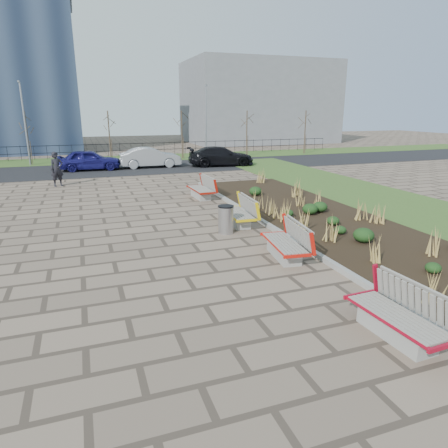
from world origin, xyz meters
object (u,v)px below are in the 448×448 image
object	(u,v)px
car_blue	(89,160)
lamp_east	(206,123)
bench_d	(200,188)
pedestrian	(57,169)
bench_c	(238,211)
car_black	(221,156)
bench_b	(284,241)
litter_bin	(226,220)
bench_a	(398,313)
car_silver	(150,157)
lamp_west	(25,125)

from	to	relation	value
car_blue	lamp_east	world-z (taller)	lamp_east
bench_d	pedestrian	xyz separation A→B (m)	(-6.62, 5.63, 0.45)
bench_c	car_black	xyz separation A→B (m)	(4.64, 15.35, 0.24)
bench_b	car_blue	size ratio (longest dim) A/B	0.50
car_black	lamp_east	xyz separation A→B (m)	(0.36, 4.92, 2.30)
bench_c	litter_bin	bearing A→B (deg)	-128.78
bench_b	litter_bin	bearing A→B (deg)	112.92
bench_b	bench_a	bearing A→B (deg)	-82.52
bench_c	litter_bin	distance (m)	1.16
bench_c	litter_bin	size ratio (longest dim) A/B	2.20
bench_b	pedestrian	bearing A→B (deg)	122.48
car_silver	lamp_east	size ratio (longest dim) A/B	0.73
car_blue	bench_a	bearing A→B (deg)	-166.82
litter_bin	lamp_east	xyz separation A→B (m)	(5.77, 21.13, 2.56)
bench_d	pedestrian	distance (m)	8.70
car_black	lamp_east	distance (m)	5.45
car_silver	lamp_east	distance (m)	7.20
bench_d	litter_bin	size ratio (longest dim) A/B	2.20
bench_a	car_silver	size ratio (longest dim) A/B	0.48
bench_a	lamp_east	xyz separation A→B (m)	(5.00, 28.40, 2.54)
car_black	lamp_west	bearing A→B (deg)	77.51
bench_d	lamp_west	xyz separation A→B (m)	(-9.00, 15.36, 2.54)
bench_b	lamp_east	size ratio (longest dim) A/B	0.35
bench_a	pedestrian	bearing A→B (deg)	106.37
bench_a	bench_d	xyz separation A→B (m)	(0.00, 13.04, 0.00)
bench_a	car_black	size ratio (longest dim) A/B	0.43
bench_b	car_silver	xyz separation A→B (m)	(-0.52, 19.91, 0.24)
car_black	pedestrian	bearing A→B (deg)	120.49
bench_b	car_silver	size ratio (longest dim) A/B	0.48
bench_b	car_black	world-z (taller)	car_black
lamp_west	bench_b	bearing A→B (deg)	-69.39
bench_c	lamp_east	bearing A→B (deg)	79.35
pedestrian	car_silver	bearing A→B (deg)	20.83
pedestrian	car_blue	bearing A→B (deg)	49.78
bench_c	car_black	world-z (taller)	car_black
litter_bin	car_silver	world-z (taller)	car_silver
lamp_west	bench_c	bearing A→B (deg)	-66.06
car_silver	pedestrian	bearing A→B (deg)	133.20
bench_d	car_silver	size ratio (longest dim) A/B	0.48
lamp_west	car_blue	bearing A→B (deg)	-43.76
bench_b	lamp_west	size ratio (longest dim) A/B	0.35
car_blue	lamp_east	distance (m)	10.83
pedestrian	lamp_west	xyz separation A→B (m)	(-2.38, 9.73, 2.09)
pedestrian	car_silver	xyz separation A→B (m)	(6.10, 5.71, -0.21)
lamp_west	lamp_east	size ratio (longest dim) A/B	1.00
pedestrian	bench_b	bearing A→B (deg)	-87.29
lamp_west	car_black	bearing A→B (deg)	-19.83
bench_a	lamp_east	world-z (taller)	lamp_east
bench_b	car_blue	bearing A→B (deg)	110.99
bench_d	lamp_west	world-z (taller)	lamp_west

